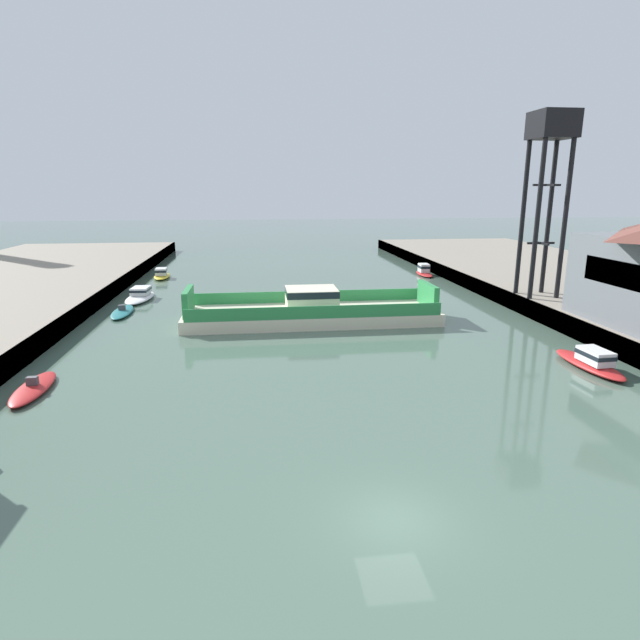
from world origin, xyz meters
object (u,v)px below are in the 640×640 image
Objects in this scene: moored_boat_near_right at (591,361)px; moored_boat_mid_right at (140,295)px; chain_ferry at (311,311)px; moored_boat_upstream_b at (122,312)px; moored_boat_far_right at (162,274)px; crane_tower at (550,152)px; moored_boat_far_left at (424,271)px; moored_boat_mid_left at (33,388)px.

moored_boat_near_right is 0.91× the size of moored_boat_mid_right.
chain_ferry reaches higher than moored_boat_upstream_b.
moored_boat_mid_right is 14.54m from moored_boat_far_right.
crane_tower is (40.19, -25.35, 14.67)m from moored_boat_far_right.
moored_boat_far_right is at bearing 123.91° from chain_ferry.
moored_boat_far_left is at bearing 98.91° from crane_tower.
crane_tower is (3.66, -23.33, 14.59)m from moored_boat_far_left.
moored_boat_far_right is (-0.12, 14.54, 0.03)m from moored_boat_mid_right.
moored_boat_mid_left is 0.35× the size of crane_tower.
chain_ferry is 1.34× the size of crane_tower.
chain_ferry is 3.87× the size of moored_boat_mid_left.
moored_boat_far_left reaches higher than moored_boat_mid_right.
moored_boat_mid_left is at bearing -90.80° from moored_boat_far_right.
chain_ferry is 3.41× the size of moored_boat_near_right.
moored_boat_far_left is 0.91× the size of moored_boat_far_right.
moored_boat_near_right is at bearing -41.46° from chain_ferry.
moored_boat_mid_left is 26.98m from moored_boat_mid_right.
moored_boat_near_right is 22.60m from crane_tower.
moored_boat_mid_right is at bearing 145.93° from chain_ferry.
moored_boat_near_right is at bearing -107.04° from crane_tower.
moored_boat_far_left is at bearing 88.00° from moored_boat_near_right.
moored_boat_mid_right is 1.32× the size of moored_boat_far_left.
moored_boat_near_right is at bearing -30.14° from moored_boat_upstream_b.
moored_boat_near_right is at bearing -92.00° from moored_boat_far_left.
crane_tower is (22.37, 1.16, 14.21)m from chain_ferry.
moored_boat_near_right is 1.19× the size of moored_boat_far_left.
moored_boat_far_left is at bearing 27.69° from moored_boat_upstream_b.
moored_boat_near_right is 1.13× the size of moored_boat_mid_left.
crane_tower reaches higher than moored_boat_mid_right.
moored_boat_far_right is at bearing 176.85° from moored_boat_far_left.
moored_boat_upstream_b is at bearing 88.94° from moored_boat_mid_left.
chain_ferry is at bearing 138.54° from moored_boat_near_right.
moored_boat_far_left reaches higher than moored_boat_upstream_b.
moored_boat_far_right is at bearing 89.20° from moored_boat_mid_left.
moored_boat_near_right reaches higher than moored_boat_far_right.
moored_boat_mid_right reaches higher than moored_boat_upstream_b.
moored_boat_upstream_b is 43.27m from crane_tower.
moored_boat_mid_left is at bearing 179.51° from moored_boat_near_right.
chain_ferry is at bearing -16.14° from moored_boat_upstream_b.
moored_boat_mid_left is 46.33m from crane_tower.
moored_boat_mid_right is at bearing -89.52° from moored_boat_far_right.
moored_boat_near_right is 54.62m from moored_boat_far_right.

